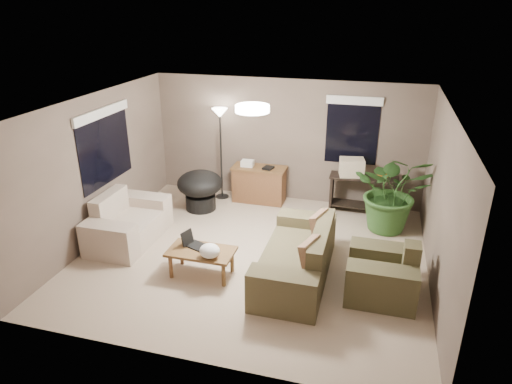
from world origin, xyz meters
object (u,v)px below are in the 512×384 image
(armchair, at_px, (383,275))
(desk, at_px, (259,184))
(loveseat, at_px, (127,224))
(houseplant, at_px, (392,200))
(console_table, at_px, (363,192))
(floor_lamp, at_px, (220,124))
(coffee_table, at_px, (201,254))
(main_sofa, at_px, (299,259))
(cat_scratching_post, at_px, (395,260))
(papasan_chair, at_px, (200,187))

(armchair, height_order, desk, armchair)
(loveseat, bearing_deg, houseplant, 20.39)
(console_table, bearing_deg, floor_lamp, -179.73)
(armchair, xyz_separation_m, desk, (-2.54, 2.70, 0.08))
(armchair, xyz_separation_m, floor_lamp, (-3.36, 2.70, 1.30))
(floor_lamp, bearing_deg, coffee_table, -76.50)
(loveseat, height_order, console_table, loveseat)
(coffee_table, bearing_deg, desk, 87.76)
(main_sofa, height_order, loveseat, same)
(armchair, xyz_separation_m, coffee_table, (-2.65, -0.23, 0.06))
(loveseat, relative_size, console_table, 1.23)
(desk, bearing_deg, cat_scratching_post, -37.39)
(desk, relative_size, cat_scratching_post, 2.20)
(desk, relative_size, papasan_chair, 1.19)
(papasan_chair, xyz_separation_m, floor_lamp, (0.21, 0.69, 1.13))
(console_table, xyz_separation_m, cat_scratching_post, (0.63, -2.09, -0.22))
(armchair, distance_m, papasan_chair, 4.10)
(houseplant, bearing_deg, loveseat, -159.61)
(armchair, bearing_deg, cat_scratching_post, 73.52)
(loveseat, height_order, cat_scratching_post, loveseat)
(coffee_table, bearing_deg, houseplant, 40.21)
(houseplant, bearing_deg, desk, 166.98)
(coffee_table, relative_size, console_table, 0.77)
(armchair, height_order, coffee_table, armchair)
(floor_lamp, bearing_deg, cat_scratching_post, -30.39)
(cat_scratching_post, bearing_deg, console_table, 106.73)
(console_table, bearing_deg, houseplant, -48.95)
(coffee_table, xyz_separation_m, papasan_chair, (-0.92, 2.24, 0.11))
(desk, height_order, console_table, same)
(cat_scratching_post, bearing_deg, coffee_table, -163.33)
(houseplant, relative_size, cat_scratching_post, 3.00)
(console_table, bearing_deg, armchair, -80.70)
(desk, bearing_deg, armchair, -46.79)
(desk, distance_m, console_table, 2.10)
(cat_scratching_post, bearing_deg, papasan_chair, 159.68)
(papasan_chair, bearing_deg, loveseat, -115.41)
(loveseat, height_order, desk, loveseat)
(armchair, height_order, houseplant, houseplant)
(armchair, height_order, console_table, armchair)
(floor_lamp, height_order, houseplant, floor_lamp)
(main_sofa, height_order, armchair, same)
(desk, xyz_separation_m, console_table, (2.09, 0.01, 0.06))
(coffee_table, distance_m, papasan_chair, 2.42)
(console_table, relative_size, floor_lamp, 0.68)
(main_sofa, bearing_deg, desk, 117.00)
(armchair, distance_m, coffee_table, 2.66)
(main_sofa, xyz_separation_m, loveseat, (-3.08, 0.33, 0.00))
(main_sofa, height_order, desk, main_sofa)
(main_sofa, height_order, floor_lamp, floor_lamp)
(papasan_chair, bearing_deg, desk, 33.88)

